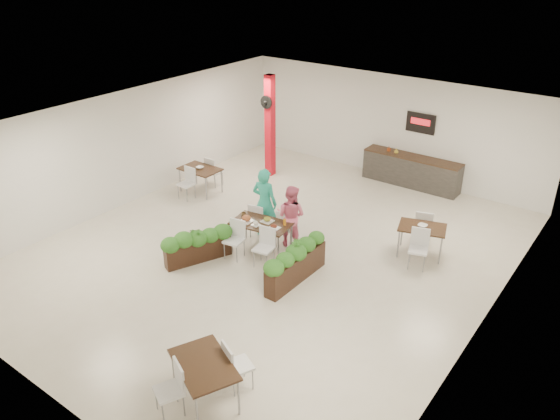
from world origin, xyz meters
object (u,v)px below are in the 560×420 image
object	(u,v)px
side_table_b	(422,232)
side_table_c	(204,370)
diner_man	(265,203)
diner_woman	(291,216)
planter_left	(197,243)
planter_right	(296,261)
red_column	(270,125)
main_table	(261,227)
side_table_a	(200,172)
service_counter	(411,170)

from	to	relation	value
side_table_b	side_table_c	distance (m)	6.49
diner_man	diner_woman	world-z (taller)	diner_man
diner_woman	planter_left	bearing A→B (deg)	47.53
planter_right	planter_left	bearing A→B (deg)	-163.75
diner_man	side_table_c	xyz separation A→B (m)	(2.65, -4.99, -0.28)
diner_man	side_table_b	world-z (taller)	diner_man
red_column	diner_man	size ratio (longest dim) A/B	1.76
main_table	side_table_a	size ratio (longest dim) A/B	1.10
planter_left	side_table_c	size ratio (longest dim) A/B	0.97
planter_right	side_table_a	size ratio (longest dim) A/B	1.22
diner_man	side_table_b	xyz separation A→B (m)	(3.57, 1.43, -0.29)
planter_left	side_table_b	world-z (taller)	side_table_b
service_counter	diner_woman	bearing A→B (deg)	-99.17
side_table_c	planter_right	bearing A→B (deg)	127.37
main_table	diner_woman	distance (m)	0.79
planter_right	side_table_b	distance (m)	3.20
red_column	planter_left	bearing A→B (deg)	-70.28
diner_woman	planter_left	distance (m)	2.33
service_counter	diner_man	world-z (taller)	service_counter
side_table_b	diner_woman	bearing A→B (deg)	-169.91
red_column	planter_left	distance (m)	5.68
red_column	side_table_a	bearing A→B (deg)	-109.64
red_column	side_table_c	distance (m)	9.75
side_table_a	diner_woman	bearing A→B (deg)	-14.00
side_table_a	side_table_c	xyz separation A→B (m)	(5.84, -5.98, -0.00)
service_counter	planter_left	world-z (taller)	service_counter
red_column	main_table	size ratio (longest dim) A/B	1.79
diner_woman	service_counter	bearing A→B (deg)	-107.90
service_counter	side_table_b	xyz separation A→B (m)	(1.94, -3.75, 0.13)
red_column	diner_woman	size ratio (longest dim) A/B	2.04
diner_man	diner_woman	xyz separation A→B (m)	(0.80, 0.00, -0.12)
planter_left	side_table_b	distance (m)	5.27
service_counter	planter_right	xyz separation A→B (m)	(0.19, -6.43, 0.01)
side_table_a	side_table_b	size ratio (longest dim) A/B	0.97
main_table	planter_right	distance (m)	1.56
planter_left	planter_right	size ratio (longest dim) A/B	0.81
planter_left	side_table_c	world-z (taller)	side_table_c
service_counter	side_table_b	bearing A→B (deg)	-62.67
main_table	side_table_c	xyz separation A→B (m)	(2.26, -4.33, -0.01)
red_column	diner_woman	xyz separation A→B (m)	(3.16, -3.31, -0.86)
main_table	side_table_c	size ratio (longest dim) A/B	1.09
diner_woman	side_table_b	xyz separation A→B (m)	(2.77, 1.43, -0.17)
side_table_b	side_table_c	xyz separation A→B (m)	(-0.92, -6.42, 0.01)
main_table	side_table_b	size ratio (longest dim) A/B	1.07
diner_man	planter_left	size ratio (longest dim) A/B	1.15
planter_right	side_table_a	distance (m)	5.50
main_table	diner_woman	world-z (taller)	diner_woman
red_column	side_table_c	xyz separation A→B (m)	(5.01, -8.30, -1.02)
service_counter	diner_man	bearing A→B (deg)	-107.53
side_table_b	side_table_c	bearing A→B (deg)	-115.35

